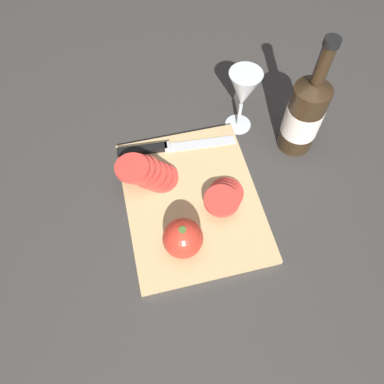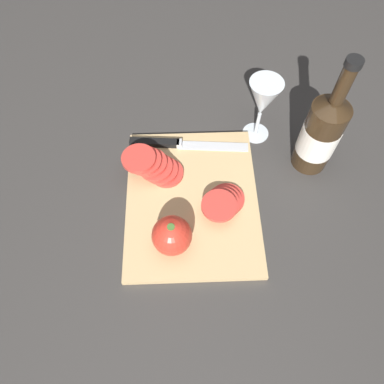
% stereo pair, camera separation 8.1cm
% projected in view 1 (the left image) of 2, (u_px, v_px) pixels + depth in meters
% --- Properties ---
extents(ground_plane, '(3.00, 3.00, 0.00)m').
position_uv_depth(ground_plane, '(169.00, 176.00, 0.88)').
color(ground_plane, '#383533').
extents(cutting_board, '(0.37, 0.29, 0.01)m').
position_uv_depth(cutting_board, '(192.00, 200.00, 0.84)').
color(cutting_board, tan).
rests_on(cutting_board, ground_plane).
extents(wine_bottle, '(0.08, 0.08, 0.30)m').
position_uv_depth(wine_bottle, '(304.00, 115.00, 0.84)').
color(wine_bottle, '#332314').
rests_on(wine_bottle, ground_plane).
extents(wine_glass, '(0.08, 0.08, 0.17)m').
position_uv_depth(wine_glass, '(243.00, 92.00, 0.86)').
color(wine_glass, silver).
rests_on(wine_glass, ground_plane).
extents(whole_tomato, '(0.08, 0.08, 0.08)m').
position_uv_depth(whole_tomato, '(183.00, 238.00, 0.74)').
color(whole_tomato, red).
rests_on(whole_tomato, cutting_board).
extents(knife, '(0.04, 0.29, 0.01)m').
position_uv_depth(knife, '(155.00, 148.00, 0.89)').
color(knife, silver).
rests_on(knife, cutting_board).
extents(tomato_slice_stack_near, '(0.11, 0.10, 0.04)m').
position_uv_depth(tomato_slice_stack_near, '(224.00, 197.00, 0.81)').
color(tomato_slice_stack_near, '#D63D33').
rests_on(tomato_slice_stack_near, cutting_board).
extents(tomato_slice_stack_far, '(0.09, 0.14, 0.05)m').
position_uv_depth(tomato_slice_stack_far, '(147.00, 173.00, 0.84)').
color(tomato_slice_stack_far, '#D63D33').
rests_on(tomato_slice_stack_far, cutting_board).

